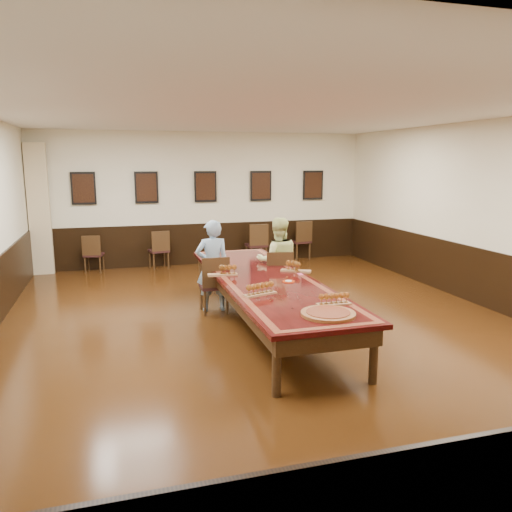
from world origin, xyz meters
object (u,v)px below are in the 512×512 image
object	(u,v)px
spare_chair_c	(256,244)
person_woman	(278,261)
carved_platter	(328,314)
person_man	(213,266)
chair_woman	(278,278)
spare_chair_d	(299,240)
spare_chair_b	(159,249)
conference_table	(265,287)
chair_man	(214,284)
spare_chair_a	(94,253)

from	to	relation	value
spare_chair_c	person_woman	size ratio (longest dim) A/B	0.65
carved_platter	person_man	bearing A→B (deg)	104.21
chair_woman	spare_chair_d	size ratio (longest dim) A/B	0.98
person_man	spare_chair_b	bearing A→B (deg)	-80.58
spare_chair_b	spare_chair_d	xyz separation A→B (m)	(3.60, 0.12, 0.05)
spare_chair_d	person_woman	world-z (taller)	person_woman
conference_table	carved_platter	world-z (taller)	carved_platter
person_woman	carved_platter	distance (m)	3.15
conference_table	chair_woman	bearing A→B (deg)	61.08
chair_man	conference_table	world-z (taller)	chair_man
chair_man	spare_chair_a	bearing A→B (deg)	-61.14
chair_man	spare_chair_d	distance (m)	4.98
chair_woman	person_man	bearing A→B (deg)	11.07
chair_man	carved_platter	xyz separation A→B (m)	(0.76, -2.91, 0.29)
spare_chair_b	carved_platter	size ratio (longest dim) A/B	1.27
spare_chair_a	carved_platter	size ratio (longest dim) A/B	1.21
spare_chair_c	person_man	size ratio (longest dim) A/B	0.65
spare_chair_c	carved_platter	distance (m)	6.68
chair_woman	conference_table	world-z (taller)	chair_woman
spare_chair_a	spare_chair_b	bearing A→B (deg)	-167.95
spare_chair_d	carved_platter	world-z (taller)	spare_chair_d
spare_chair_b	spare_chair_c	distance (m)	2.37
spare_chair_b	person_woman	xyz separation A→B (m)	(1.76, -3.61, 0.32)
conference_table	carved_platter	xyz separation A→B (m)	(0.14, -2.01, 0.16)
conference_table	spare_chair_c	bearing A→B (deg)	75.60
chair_woman	person_man	distance (m)	1.21
chair_man	spare_chair_b	xyz separation A→B (m)	(-0.57, 3.82, -0.03)
spare_chair_a	person_man	distance (m)	4.24
spare_chair_a	spare_chair_c	bearing A→B (deg)	-170.24
chair_man	conference_table	size ratio (longest dim) A/B	0.19
spare_chair_a	spare_chair_c	world-z (taller)	spare_chair_c
spare_chair_b	conference_table	size ratio (longest dim) A/B	0.18
conference_table	spare_chair_d	bearing A→B (deg)	63.49
spare_chair_a	conference_table	size ratio (longest dim) A/B	0.17
spare_chair_c	person_woman	world-z (taller)	person_woman
spare_chair_d	person_woman	distance (m)	4.17
chair_man	spare_chair_c	bearing A→B (deg)	-115.24
conference_table	chair_man	bearing A→B (deg)	124.81
spare_chair_a	person_woman	distance (m)	4.84
chair_woman	carved_platter	bearing A→B (deg)	93.04
spare_chair_b	person_man	bearing A→B (deg)	88.00
spare_chair_d	chair_man	bearing A→B (deg)	41.48
person_man	carved_platter	xyz separation A→B (m)	(0.76, -3.01, -0.00)
conference_table	person_man	bearing A→B (deg)	121.87
spare_chair_d	person_man	xyz separation A→B (m)	(-3.03, -3.84, 0.27)
spare_chair_b	spare_chair_d	world-z (taller)	spare_chair_d
chair_man	person_woman	bearing A→B (deg)	-169.20
person_man	conference_table	xyz separation A→B (m)	(0.62, -1.00, -0.16)
spare_chair_d	carved_platter	distance (m)	7.22
chair_woman	person_woman	world-z (taller)	person_woman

